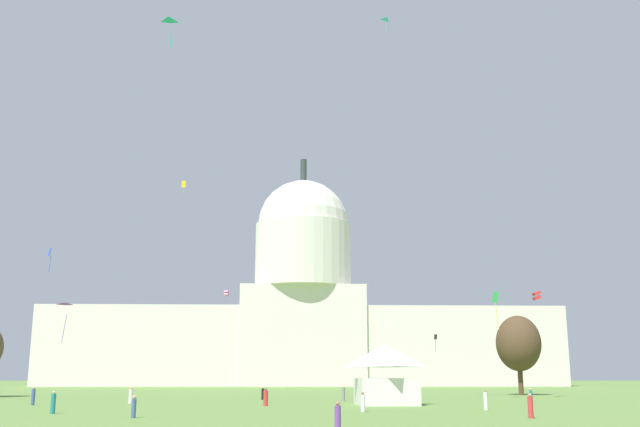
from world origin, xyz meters
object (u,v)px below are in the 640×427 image
object	(u,v)px
person_purple_mid_left	(397,395)
kite_turquoise_mid	(168,22)
person_white_lawn_far_right	(486,401)
kite_black_low	(436,339)
tree_east_mid	(518,344)
kite_blue_mid	(50,254)
kite_cyan_high	(388,20)
kite_yellow_high	(184,185)
person_denim_mid_center	(33,396)
event_tent	(386,374)
kite_pink_mid	(227,293)
person_teal_lawn_far_left	(531,396)
kite_violet_low	(65,309)
kite_green_low	(496,302)
person_white_back_right	(363,403)
person_black_near_tree_west	(263,394)
person_white_back_left	(131,396)
capitol_building	(303,313)
person_red_near_tree_east	(266,398)
person_purple_edge_east	(338,417)
person_grey_near_tent	(343,394)
person_denim_front_right	(134,407)
person_red_deep_crowd	(530,407)
kite_red_low	(537,296)
person_teal_aisle_center	(53,403)

from	to	relation	value
person_purple_mid_left	kite_turquoise_mid	xyz separation A→B (m)	(-22.65, -26.32, 31.72)
person_white_lawn_far_right	kite_black_low	size ratio (longest dim) A/B	0.40
tree_east_mid	kite_blue_mid	size ratio (longest dim) A/B	3.23
kite_cyan_high	kite_yellow_high	distance (m)	54.36
person_denim_mid_center	kite_turquoise_mid	distance (m)	38.71
event_tent	kite_yellow_high	size ratio (longest dim) A/B	2.40
person_purple_mid_left	person_white_lawn_far_right	bearing A→B (deg)	-83.40
person_white_lawn_far_right	kite_pink_mid	xyz separation A→B (m)	(-28.89, 76.75, 17.39)
person_teal_lawn_far_left	kite_yellow_high	size ratio (longest dim) A/B	0.52
person_purple_mid_left	kite_blue_mid	xyz separation A→B (m)	(-47.92, 24.27, 19.75)
kite_violet_low	kite_green_low	size ratio (longest dim) A/B	0.84
person_purple_mid_left	kite_pink_mid	world-z (taller)	kite_pink_mid
person_purple_mid_left	person_white_back_right	distance (m)	24.44
person_black_near_tree_west	kite_violet_low	xyz separation A→B (m)	(-21.83, -7.54, 9.35)
person_black_near_tree_west	kite_cyan_high	bearing A→B (deg)	144.81
person_black_near_tree_west	kite_black_low	world-z (taller)	kite_black_low
person_purple_mid_left	person_white_back_left	bearing A→B (deg)	-174.68
person_purple_mid_left	kite_green_low	xyz separation A→B (m)	(14.12, 8.31, 11.38)
kite_cyan_high	capitol_building	bearing A→B (deg)	65.62
event_tent	person_red_near_tree_east	size ratio (longest dim) A/B	4.36
person_white_back_left	person_white_back_right	world-z (taller)	person_white_back_left
person_white_lawn_far_right	person_purple_edge_east	world-z (taller)	person_white_lawn_far_right
person_grey_near_tent	kite_black_low	size ratio (longest dim) A/B	0.41
event_tent	capitol_building	bearing A→B (deg)	90.32
person_purple_edge_east	kite_pink_mid	size ratio (longest dim) A/B	1.44
person_purple_mid_left	kite_cyan_high	bearing A→B (deg)	77.19
kite_yellow_high	person_black_near_tree_west	bearing A→B (deg)	159.11
event_tent	person_denim_front_right	xyz separation A→B (m)	(-20.17, -21.87, -2.28)
person_red_deep_crowd	person_white_back_right	xyz separation A→B (m)	(-10.53, 9.62, -0.06)
person_purple_edge_east	kite_green_low	bearing A→B (deg)	138.26
person_denim_front_right	kite_black_low	world-z (taller)	kite_black_low
person_white_lawn_far_right	kite_cyan_high	distance (m)	71.23
person_white_back_left	person_white_lawn_far_right	size ratio (longest dim) A/B	1.00
person_red_near_tree_east	person_purple_edge_east	xyz separation A→B (m)	(4.91, -32.59, -0.04)
event_tent	kite_green_low	bearing A→B (deg)	45.24
event_tent	person_white_lawn_far_right	bearing A→B (deg)	-60.83
tree_east_mid	kite_turquoise_mid	distance (m)	73.39
person_red_near_tree_east	kite_pink_mid	xyz separation A→B (m)	(-10.08, 67.29, 17.42)
person_white_lawn_far_right	person_teal_lawn_far_left	bearing A→B (deg)	-138.28
person_grey_near_tent	kite_turquoise_mid	distance (m)	45.06
person_purple_edge_east	kite_violet_low	size ratio (longest dim) A/B	0.37
person_red_deep_crowd	kite_cyan_high	bearing A→B (deg)	164.08
kite_pink_mid	person_red_near_tree_east	bearing A→B (deg)	-64.50
person_red_near_tree_east	kite_cyan_high	xyz separation A→B (m)	(17.17, 33.22, 57.04)
person_white_back_right	kite_red_low	size ratio (longest dim) A/B	1.23
kite_black_low	person_teal_aisle_center	bearing A→B (deg)	151.06
person_white_back_left	person_purple_mid_left	bearing A→B (deg)	-27.81
person_red_near_tree_east	kite_violet_low	bearing A→B (deg)	-29.91
person_purple_edge_east	person_teal_aisle_center	xyz separation A→B (m)	(-20.58, 18.45, 0.08)
kite_cyan_high	kite_black_low	xyz separation A→B (m)	(19.76, 70.75, -46.30)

